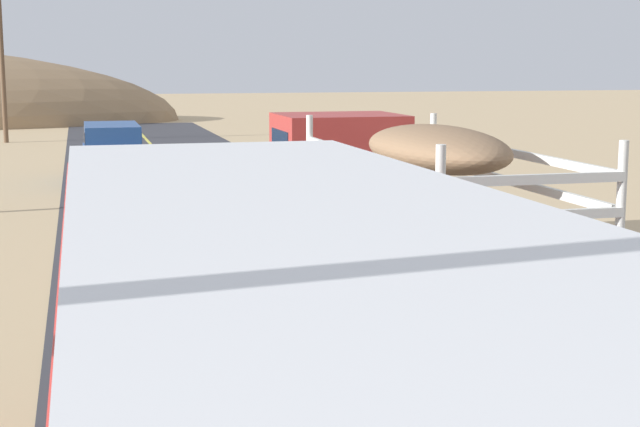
# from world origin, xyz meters

# --- Properties ---
(livestock_truck) EXTENTS (2.53, 9.70, 3.02)m
(livestock_truck) POSITION_xyz_m (1.82, 13.87, 1.79)
(livestock_truck) COLOR #B2332D
(livestock_truck) RESTS_ON road_surface
(car_far) EXTENTS (1.90, 4.62, 1.93)m
(car_far) POSITION_xyz_m (-2.34, 29.39, 1.09)
(car_far) COLOR #264C8C
(car_far) RESTS_ON road_surface
(power_pole_far) EXTENTS (2.20, 0.24, 8.12)m
(power_pole_far) POSITION_xyz_m (-6.95, 46.71, 4.35)
(power_pole_far) COLOR brown
(power_pole_far) RESTS_ON ground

